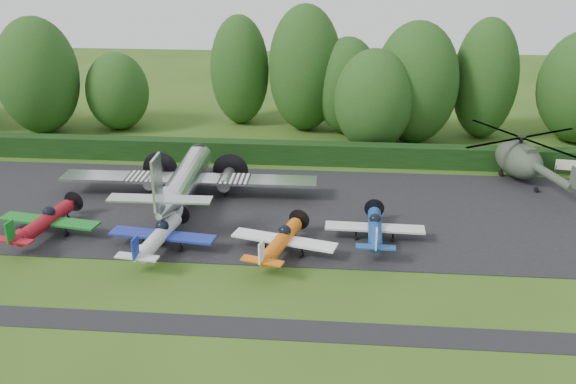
# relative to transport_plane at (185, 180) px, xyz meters

# --- Properties ---
(ground) EXTENTS (160.00, 160.00, 0.00)m
(ground) POSITION_rel_transport_plane_xyz_m (3.56, -11.06, -1.87)
(ground) COLOR #264914
(ground) RESTS_ON ground
(apron) EXTENTS (70.00, 18.00, 0.01)m
(apron) POSITION_rel_transport_plane_xyz_m (3.56, -1.06, -1.86)
(apron) COLOR black
(apron) RESTS_ON ground
(taxiway_verge) EXTENTS (70.00, 2.00, 0.00)m
(taxiway_verge) POSITION_rel_transport_plane_xyz_m (3.56, -17.06, -1.87)
(taxiway_verge) COLOR black
(taxiway_verge) RESTS_ON ground
(hedgerow) EXTENTS (90.00, 1.60, 2.00)m
(hedgerow) POSITION_rel_transport_plane_xyz_m (3.56, 9.94, -1.87)
(hedgerow) COLOR black
(hedgerow) RESTS_ON ground
(transport_plane) EXTENTS (20.89, 16.02, 6.70)m
(transport_plane) POSITION_rel_transport_plane_xyz_m (0.00, 0.00, 0.00)
(transport_plane) COLOR silver
(transport_plane) RESTS_ON ground
(light_plane_red) EXTENTS (7.46, 7.85, 2.87)m
(light_plane_red) POSITION_rel_transport_plane_xyz_m (-8.42, -7.05, -0.67)
(light_plane_red) COLOR maroon
(light_plane_red) RESTS_ON ground
(light_plane_white) EXTENTS (7.37, 7.75, 2.83)m
(light_plane_white) POSITION_rel_transport_plane_xyz_m (0.27, -8.59, -0.69)
(light_plane_white) COLOR silver
(light_plane_white) RESTS_ON ground
(light_plane_orange) EXTENTS (7.21, 7.58, 2.77)m
(light_plane_orange) POSITION_rel_transport_plane_xyz_m (8.54, -8.54, -0.71)
(light_plane_orange) COLOR #DB610C
(light_plane_orange) RESTS_ON ground
(light_plane_blue) EXTENTS (6.94, 7.30, 2.67)m
(light_plane_blue) POSITION_rel_transport_plane_xyz_m (14.82, -6.00, -0.76)
(light_plane_blue) COLOR navy
(light_plane_blue) RESTS_ON ground
(helicopter) EXTENTS (12.12, 14.19, 3.90)m
(helicopter) POSITION_rel_transport_plane_xyz_m (27.71, 7.39, 0.23)
(helicopter) COLOR #323D2E
(helicopter) RESTS_ON ground
(sign_board) EXTENTS (2.95, 0.11, 1.66)m
(sign_board) POSITION_rel_transport_plane_xyz_m (32.61, 8.08, -0.75)
(sign_board) COLOR #3F3326
(sign_board) RESTS_ON ground
(tree_0) EXTENTS (6.69, 6.69, 8.33)m
(tree_0) POSITION_rel_transport_plane_xyz_m (-11.85, 19.46, 2.29)
(tree_0) COLOR black
(tree_0) RESTS_ON ground
(tree_3) EXTENTS (6.44, 6.44, 11.96)m
(tree_3) POSITION_rel_transport_plane_xyz_m (0.96, 22.90, 4.10)
(tree_3) COLOR black
(tree_3) RESTS_ON ground
(tree_4) EXTENTS (6.69, 6.69, 10.21)m
(tree_4) POSITION_rel_transport_plane_xyz_m (12.78, 20.09, 3.23)
(tree_4) COLOR black
(tree_4) RESTS_ON ground
(tree_6) EXTENTS (8.49, 8.49, 12.24)m
(tree_6) POSITION_rel_transport_plane_xyz_m (-19.55, 17.52, 4.24)
(tree_6) COLOR black
(tree_6) RESTS_ON ground
(tree_8) EXTENTS (6.54, 6.54, 12.36)m
(tree_8) POSITION_rel_transport_plane_xyz_m (26.78, 19.74, 4.30)
(tree_8) COLOR black
(tree_8) RESTS_ON ground
(tree_9) EXTENTS (7.78, 7.78, 13.35)m
(tree_9) POSITION_rel_transport_plane_xyz_m (8.27, 21.05, 4.80)
(tree_9) COLOR black
(tree_9) RESTS_ON ground
(tree_10) EXTENTS (8.44, 8.44, 12.24)m
(tree_10) POSITION_rel_transport_plane_xyz_m (19.56, 17.52, 4.24)
(tree_10) COLOR black
(tree_10) RESTS_ON ground
(tree_11) EXTENTS (7.65, 7.65, 9.97)m
(tree_11) POSITION_rel_transport_plane_xyz_m (15.32, 14.66, 3.11)
(tree_11) COLOR black
(tree_11) RESTS_ON ground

